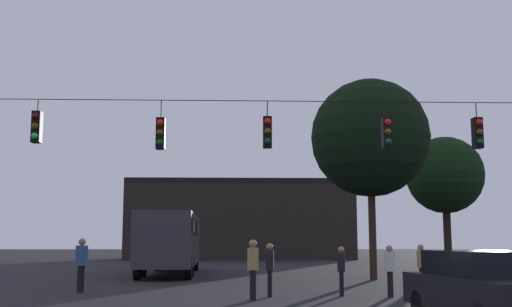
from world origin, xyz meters
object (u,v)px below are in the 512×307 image
(pedestrian_crossing_center, at_px, (270,267))
(pedestrian_far_side, at_px, (81,261))
(pedestrian_near_bus, at_px, (421,264))
(tree_left_silhouette, at_px, (445,175))
(car_near_right, at_px, (485,287))
(pedestrian_trailing, at_px, (341,268))
(pedestrian_crossing_right, at_px, (253,266))
(pedestrian_crossing_left, at_px, (390,268))
(city_bus, at_px, (171,237))
(tree_behind_building, at_px, (370,138))

(pedestrian_crossing_center, bearing_deg, pedestrian_far_side, 163.92)
(pedestrian_near_bus, bearing_deg, tree_left_silhouette, 67.02)
(car_near_right, bearing_deg, pedestrian_trailing, 103.98)
(car_near_right, xyz_separation_m, pedestrian_crossing_right, (-4.54, 5.65, 0.20))
(pedestrian_near_bus, bearing_deg, pedestrian_crossing_right, -150.67)
(pedestrian_crossing_left, bearing_deg, city_bus, 122.67)
(car_near_right, bearing_deg, city_bus, 113.56)
(pedestrian_near_bus, distance_m, pedestrian_trailing, 3.79)
(tree_left_silhouette, relative_size, tree_behind_building, 0.84)
(city_bus, distance_m, pedestrian_crossing_center, 13.12)
(pedestrian_crossing_right, relative_size, pedestrian_trailing, 1.14)
(car_near_right, bearing_deg, pedestrian_crossing_left, 92.51)
(city_bus, relative_size, pedestrian_crossing_right, 6.33)
(car_near_right, bearing_deg, pedestrian_crossing_center, 120.71)
(tree_left_silhouette, bearing_deg, pedestrian_far_side, -142.30)
(pedestrian_trailing, bearing_deg, pedestrian_crossing_left, -14.99)
(pedestrian_crossing_left, relative_size, pedestrian_near_bus, 0.99)
(city_bus, distance_m, pedestrian_crossing_left, 14.90)
(pedestrian_crossing_center, distance_m, pedestrian_far_side, 6.48)
(car_near_right, bearing_deg, pedestrian_far_side, 140.20)
(city_bus, bearing_deg, pedestrian_crossing_center, -70.69)
(city_bus, height_order, pedestrian_crossing_left, city_bus)
(car_near_right, xyz_separation_m, tree_left_silhouette, (6.80, 21.66, 4.55))
(pedestrian_far_side, height_order, tree_behind_building, tree_behind_building)
(pedestrian_crossing_right, height_order, tree_left_silhouette, tree_left_silhouette)
(tree_left_silhouette, bearing_deg, car_near_right, -107.44)
(pedestrian_crossing_center, bearing_deg, city_bus, 109.31)
(pedestrian_near_bus, bearing_deg, car_near_right, -99.08)
(city_bus, height_order, pedestrian_far_side, city_bus)
(pedestrian_trailing, bearing_deg, pedestrian_crossing_center, -174.55)
(tree_left_silhouette, bearing_deg, tree_behind_building, -129.51)
(pedestrian_far_side, bearing_deg, city_bus, 79.81)
(pedestrian_trailing, bearing_deg, tree_left_silhouette, 59.93)
(car_near_right, distance_m, pedestrian_crossing_left, 6.55)
(pedestrian_trailing, xyz_separation_m, tree_behind_building, (2.74, 7.71, 5.44))
(pedestrian_crossing_left, height_order, tree_behind_building, tree_behind_building)
(pedestrian_trailing, bearing_deg, tree_behind_building, 70.44)
(tree_left_silhouette, bearing_deg, city_bus, -170.25)
(pedestrian_crossing_center, height_order, tree_behind_building, tree_behind_building)
(car_near_right, xyz_separation_m, pedestrian_far_side, (-10.21, 8.51, 0.23))
(pedestrian_crossing_left, bearing_deg, car_near_right, -87.49)
(pedestrian_crossing_left, height_order, pedestrian_far_side, pedestrian_far_side)
(pedestrian_crossing_right, xyz_separation_m, pedestrian_near_bus, (5.98, 3.36, -0.11))
(pedestrian_crossing_center, height_order, pedestrian_crossing_right, pedestrian_crossing_right)
(pedestrian_near_bus, bearing_deg, city_bus, 134.14)
(city_bus, xyz_separation_m, pedestrian_crossing_right, (3.77, -13.41, -0.87))
(pedestrian_crossing_right, distance_m, pedestrian_far_side, 6.35)
(tree_behind_building, bearing_deg, pedestrian_crossing_center, -122.26)
(car_near_right, bearing_deg, pedestrian_near_bus, 80.92)
(pedestrian_crossing_left, bearing_deg, tree_behind_building, 80.87)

